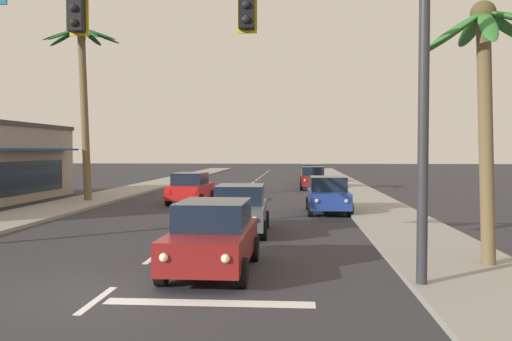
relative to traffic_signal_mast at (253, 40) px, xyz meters
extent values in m
plane|color=#2D2D33|center=(-2.93, -0.65, -5.17)|extent=(220.00, 220.00, 0.00)
cube|color=gray|center=(4.87, 19.35, -5.10)|extent=(3.20, 110.00, 0.14)
cube|color=gray|center=(-10.73, 19.35, -5.10)|extent=(3.20, 110.00, 0.14)
cube|color=silver|center=(-2.93, -1.20, -5.17)|extent=(0.16, 2.00, 0.01)
cube|color=silver|center=(-2.93, 3.16, -5.17)|extent=(0.16, 2.00, 0.01)
cube|color=silver|center=(-2.93, 7.52, -5.17)|extent=(0.16, 2.00, 0.01)
cube|color=silver|center=(-2.93, 11.88, -5.17)|extent=(0.16, 2.00, 0.01)
cube|color=silver|center=(-2.93, 16.24, -5.17)|extent=(0.16, 2.00, 0.01)
cube|color=silver|center=(-2.93, 20.61, -5.17)|extent=(0.16, 2.00, 0.01)
cube|color=silver|center=(-2.93, 24.97, -5.17)|extent=(0.16, 2.00, 0.01)
cube|color=silver|center=(-2.93, 29.33, -5.17)|extent=(0.16, 2.00, 0.01)
cube|color=silver|center=(-2.93, 33.69, -5.17)|extent=(0.16, 2.00, 0.01)
cube|color=silver|center=(-2.93, 38.05, -5.17)|extent=(0.16, 2.00, 0.01)
cube|color=silver|center=(-2.93, 42.41, -5.17)|extent=(0.16, 2.00, 0.01)
cube|color=silver|center=(-2.93, 46.78, -5.17)|extent=(0.16, 2.00, 0.01)
cube|color=silver|center=(-2.93, 51.14, -5.17)|extent=(0.16, 2.00, 0.01)
cube|color=silver|center=(-2.93, 55.50, -5.17)|extent=(0.16, 2.00, 0.01)
cube|color=silver|center=(-2.93, 59.86, -5.17)|extent=(0.16, 2.00, 0.01)
cube|color=silver|center=(-2.93, 64.22, -5.17)|extent=(0.16, 2.00, 0.01)
cube|color=silver|center=(-2.93, 68.58, -5.17)|extent=(0.16, 2.00, 0.01)
cube|color=silver|center=(-0.73, -1.25, -5.17)|extent=(4.00, 0.44, 0.01)
cylinder|color=#2D2D33|center=(3.49, 0.00, -1.71)|extent=(0.22, 0.22, 6.93)
cube|color=black|center=(-0.13, -0.02, 0.70)|extent=(0.32, 0.26, 0.92)
sphere|color=black|center=(-0.13, -0.16, 0.70)|extent=(0.17, 0.17, 0.17)
sphere|color=black|center=(-0.13, -0.16, 0.40)|extent=(0.17, 0.17, 0.17)
cube|color=yellow|center=(-0.13, 0.15, 0.70)|extent=(0.42, 0.03, 1.04)
cube|color=black|center=(-3.75, -0.02, 0.70)|extent=(0.32, 0.26, 0.92)
sphere|color=black|center=(-3.75, -0.16, 0.70)|extent=(0.17, 0.17, 0.17)
sphere|color=black|center=(-3.75, -0.16, 0.40)|extent=(0.17, 0.17, 0.17)
cube|color=yellow|center=(-3.75, 0.15, 0.70)|extent=(0.42, 0.03, 1.04)
cube|color=maroon|center=(-1.07, 1.39, -4.49)|extent=(1.83, 4.33, 0.72)
cube|color=black|center=(-1.07, 1.54, -3.81)|extent=(1.63, 2.22, 0.64)
cylinder|color=black|center=(-0.23, -0.05, -4.85)|extent=(0.23, 0.64, 0.64)
cylinder|color=black|center=(-1.95, -0.02, -4.85)|extent=(0.23, 0.64, 0.64)
cylinder|color=black|center=(-0.18, 2.79, -4.85)|extent=(0.23, 0.64, 0.64)
cylinder|color=black|center=(-1.91, 2.82, -4.85)|extent=(0.23, 0.64, 0.64)
sphere|color=#F9EFC6|center=(-0.48, -0.79, -4.41)|extent=(0.18, 0.18, 0.18)
sphere|color=#F9EFC6|center=(-1.72, -0.77, -4.41)|extent=(0.18, 0.18, 0.18)
cube|color=red|center=(-0.38, 3.54, -4.39)|extent=(0.24, 0.06, 0.20)
cube|color=red|center=(-1.70, 3.56, -4.39)|extent=(0.24, 0.06, 0.20)
cube|color=#4C515B|center=(-1.04, 7.55, -4.49)|extent=(1.87, 4.34, 0.72)
cube|color=black|center=(-1.04, 7.70, -3.81)|extent=(1.66, 2.24, 0.64)
cylinder|color=black|center=(-0.14, 6.16, -4.85)|extent=(0.24, 0.65, 0.64)
cylinder|color=black|center=(-1.86, 6.11, -4.85)|extent=(0.24, 0.65, 0.64)
cylinder|color=black|center=(-0.21, 9.00, -4.85)|extent=(0.24, 0.65, 0.64)
cylinder|color=black|center=(-1.94, 8.95, -4.85)|extent=(0.24, 0.65, 0.64)
sphere|color=#F9EFC6|center=(-0.36, 5.40, -4.41)|extent=(0.18, 0.18, 0.18)
sphere|color=#F9EFC6|center=(-1.60, 5.37, -4.41)|extent=(0.18, 0.18, 0.18)
cube|color=red|center=(-0.43, 9.73, -4.39)|extent=(0.24, 0.07, 0.20)
cube|color=red|center=(-1.75, 9.70, -4.39)|extent=(0.24, 0.07, 0.20)
cube|color=red|center=(-4.82, 18.24, -4.49)|extent=(1.96, 4.38, 0.72)
cube|color=black|center=(-4.83, 18.09, -3.81)|extent=(1.70, 2.27, 0.64)
cylinder|color=black|center=(-5.62, 19.69, -4.85)|extent=(0.25, 0.65, 0.64)
cylinder|color=black|center=(-3.89, 19.61, -4.85)|extent=(0.25, 0.65, 0.64)
cylinder|color=black|center=(-5.75, 16.86, -4.85)|extent=(0.25, 0.65, 0.64)
cylinder|color=black|center=(-4.02, 16.78, -4.85)|extent=(0.25, 0.65, 0.64)
sphere|color=#B2B2AD|center=(-5.34, 20.43, -4.41)|extent=(0.18, 0.18, 0.18)
sphere|color=#B2B2AD|center=(-4.10, 20.38, -4.41)|extent=(0.18, 0.18, 0.18)
cube|color=red|center=(-5.58, 16.11, -4.39)|extent=(0.24, 0.07, 0.20)
cube|color=red|center=(-4.26, 16.05, -4.39)|extent=(0.24, 0.07, 0.20)
cube|color=maroon|center=(2.17, 29.85, -4.49)|extent=(1.78, 4.31, 0.72)
cube|color=black|center=(2.17, 30.00, -3.81)|extent=(1.61, 2.21, 0.64)
cylinder|color=black|center=(3.03, 28.43, -4.85)|extent=(0.22, 0.64, 0.64)
cylinder|color=black|center=(1.30, 28.44, -4.85)|extent=(0.22, 0.64, 0.64)
cylinder|color=black|center=(3.04, 31.27, -4.85)|extent=(0.22, 0.64, 0.64)
cylinder|color=black|center=(1.31, 31.28, -4.85)|extent=(0.22, 0.64, 0.64)
sphere|color=#B2B2AD|center=(2.78, 27.68, -4.41)|extent=(0.18, 0.18, 0.18)
sphere|color=#B2B2AD|center=(1.54, 27.68, -4.41)|extent=(0.18, 0.18, 0.18)
cube|color=red|center=(2.84, 32.01, -4.39)|extent=(0.24, 0.06, 0.20)
cube|color=red|center=(1.52, 32.02, -4.39)|extent=(0.24, 0.06, 0.20)
cube|color=red|center=(2.26, 36.78, -4.49)|extent=(1.78, 4.31, 0.72)
cube|color=black|center=(2.26, 36.93, -3.81)|extent=(1.61, 2.21, 0.64)
cylinder|color=black|center=(3.13, 35.37, -4.85)|extent=(0.22, 0.64, 0.64)
cylinder|color=black|center=(1.40, 35.36, -4.85)|extent=(0.22, 0.64, 0.64)
cylinder|color=black|center=(3.11, 38.20, -4.85)|extent=(0.22, 0.64, 0.64)
cylinder|color=black|center=(1.39, 38.20, -4.85)|extent=(0.22, 0.64, 0.64)
sphere|color=#B2B2AD|center=(2.89, 34.61, -4.41)|extent=(0.18, 0.18, 0.18)
sphere|color=#B2B2AD|center=(1.65, 34.61, -4.41)|extent=(0.18, 0.18, 0.18)
cube|color=red|center=(2.91, 38.94, -4.39)|extent=(0.24, 0.06, 0.20)
cube|color=red|center=(1.59, 38.94, -4.39)|extent=(0.24, 0.06, 0.20)
cube|color=navy|center=(2.38, 14.02, -4.49)|extent=(1.81, 4.32, 0.72)
cube|color=black|center=(2.38, 14.17, -3.81)|extent=(1.63, 2.22, 0.64)
cylinder|color=black|center=(3.26, 12.61, -4.85)|extent=(0.23, 0.64, 0.64)
cylinder|color=black|center=(1.54, 12.59, -4.85)|extent=(0.23, 0.64, 0.64)
cylinder|color=black|center=(3.22, 15.45, -4.85)|extent=(0.23, 0.64, 0.64)
cylinder|color=black|center=(1.50, 15.42, -4.85)|extent=(0.23, 0.64, 0.64)
sphere|color=#B2B2AD|center=(3.03, 11.86, -4.41)|extent=(0.18, 0.18, 0.18)
sphere|color=#B2B2AD|center=(1.79, 11.84, -4.41)|extent=(0.18, 0.18, 0.18)
cube|color=red|center=(3.01, 16.19, -4.39)|extent=(0.24, 0.06, 0.20)
cube|color=red|center=(1.69, 16.17, -4.39)|extent=(0.24, 0.06, 0.20)
cylinder|color=brown|center=(-10.73, 18.25, -0.42)|extent=(0.71, 0.41, 9.52)
ellipsoid|color=#1E5123|center=(-9.86, 18.09, 4.07)|extent=(2.14, 0.72, 0.87)
ellipsoid|color=#1E5123|center=(-9.95, 18.70, 4.09)|extent=(2.07, 1.28, 0.84)
ellipsoid|color=#1E5123|center=(-10.70, 19.28, 4.15)|extent=(0.76, 2.18, 0.72)
ellipsoid|color=#1E5123|center=(-11.22, 19.25, 4.20)|extent=(1.08, 2.17, 0.61)
ellipsoid|color=#1E5123|center=(-11.85, 18.46, 3.99)|extent=(2.09, 0.82, 1.02)
ellipsoid|color=#1E5123|center=(-11.73, 17.71, 4.01)|extent=(1.96, 1.44, 0.98)
ellipsoid|color=#1E5123|center=(-11.45, 17.45, 3.96)|extent=(1.51, 1.88, 1.08)
ellipsoid|color=#1E5123|center=(-10.77, 17.19, 4.19)|extent=(0.62, 2.19, 0.64)
ellipsoid|color=#1E5123|center=(-10.14, 17.56, 4.03)|extent=(1.79, 1.71, 0.95)
sphere|color=#4C4223|center=(-10.88, 18.25, 4.39)|extent=(0.60, 0.60, 0.60)
cylinder|color=brown|center=(5.44, 2.10, -2.12)|extent=(0.55, 0.33, 6.10)
ellipsoid|color=#2D702D|center=(6.00, 2.62, 0.78)|extent=(1.62, 1.37, 0.63)
ellipsoid|color=#2D702D|center=(5.32, 2.94, 0.76)|extent=(0.43, 1.74, 0.66)
ellipsoid|color=#2D702D|center=(4.72, 2.58, 0.61)|extent=(1.52, 1.32, 0.96)
ellipsoid|color=#2D702D|center=(4.65, 1.77, 0.57)|extent=(1.60, 1.06, 1.03)
ellipsoid|color=#2D702D|center=(5.20, 1.38, 0.53)|extent=(0.66, 1.59, 1.11)
sphere|color=#4C4223|center=(5.33, 2.10, 0.98)|extent=(0.60, 0.60, 0.60)
cube|color=navy|center=(-13.53, 15.33, -2.22)|extent=(1.00, 15.47, 0.12)
cube|color=black|center=(-13.96, 15.33, -3.77)|extent=(0.06, 14.56, 1.80)
camera|label=1|loc=(0.89, -11.51, -2.28)|focal=38.80mm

